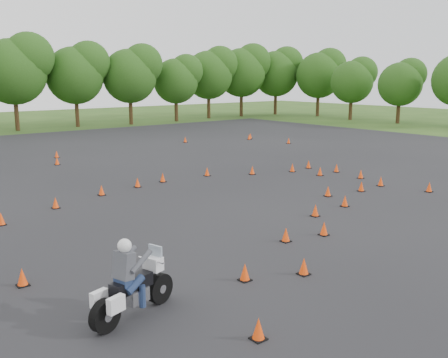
% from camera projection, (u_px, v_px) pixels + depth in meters
% --- Properties ---
extents(ground, '(140.00, 140.00, 0.00)m').
position_uv_depth(ground, '(295.00, 230.00, 17.61)').
color(ground, '#2D5119').
rests_on(ground, ground).
extents(asphalt_pad, '(62.00, 62.00, 0.00)m').
position_uv_depth(asphalt_pad, '(196.00, 198.00, 22.18)').
color(asphalt_pad, black).
rests_on(asphalt_pad, ground).
extents(treeline, '(86.94, 32.32, 10.19)m').
position_uv_depth(treeline, '(30.00, 85.00, 45.29)').
color(treeline, '#234914').
rests_on(treeline, ground).
extents(traffic_cones, '(36.49, 33.07, 0.45)m').
position_uv_depth(traffic_cones, '(205.00, 193.00, 22.12)').
color(traffic_cones, '#FD450A').
rests_on(traffic_cones, asphalt_pad).
extents(rider_grey, '(2.55, 1.42, 1.88)m').
position_uv_depth(rider_grey, '(133.00, 277.00, 11.06)').
color(rider_grey, '#43454B').
rests_on(rider_grey, ground).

